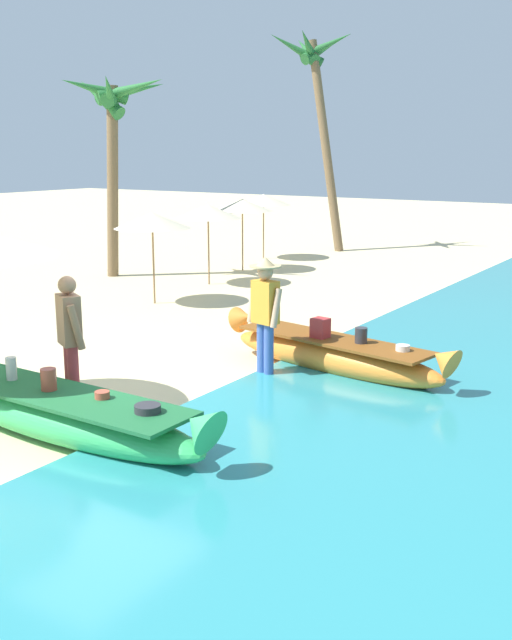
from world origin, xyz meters
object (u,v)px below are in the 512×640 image
Objects in this scene: boat_green_foreground at (60,414)px; boat_orange_midground at (333,354)px; person_tourist_customer at (70,336)px; palm_tree_tall_inland at (316,80)px; person_vendor_hatted at (265,310)px; palm_tree_leaning_seaward at (115,113)px.

boat_green_foreground is 4.16m from boat_orange_midground.
palm_tree_tall_inland is at bearing 108.08° from person_tourist_customer.
boat_orange_midground is 2.27× the size of person_vendor_hatted.
person_vendor_hatted is 2.75m from person_tourist_customer.
palm_tree_tall_inland reaches higher than boat_green_foreground.
boat_green_foreground is at bearing -50.60° from palm_tree_leaning_seaward.
person_vendor_hatted is at bearing -64.09° from palm_tree_tall_inland.
boat_orange_midground is (1.40, 3.92, -0.00)m from boat_green_foreground.
boat_orange_midground is at bearing -29.14° from palm_tree_leaning_seaward.
person_tourist_customer is 0.25× the size of palm_tree_tall_inland.
person_tourist_customer is at bearing -121.76° from boat_orange_midground.
boat_orange_midground is at bearing -60.27° from palm_tree_tall_inland.
palm_tree_leaning_seaward reaches higher than person_vendor_hatted.
person_vendor_hatted reaches higher than person_tourist_customer.
boat_green_foreground is 3.32m from person_vendor_hatted.
person_vendor_hatted is at bearing -35.08° from palm_tree_leaning_seaward.
boat_green_foreground is at bearing -102.77° from person_vendor_hatted.
palm_tree_tall_inland is at bearing 109.12° from boat_green_foreground.
palm_tree_tall_inland is 1.37× the size of palm_tree_leaning_seaward.
boat_orange_midground is 0.58× the size of palm_tree_tall_inland.
boat_orange_midground is at bearing 58.24° from person_tourist_customer.
palm_tree_tall_inland is at bearing 78.75° from palm_tree_leaning_seaward.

